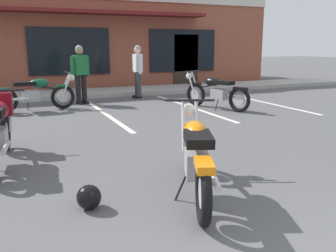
% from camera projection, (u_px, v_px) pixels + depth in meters
% --- Properties ---
extents(ground_plane, '(80.00, 80.00, 0.00)m').
position_uv_depth(ground_plane, '(176.00, 162.00, 5.40)').
color(ground_plane, '#515154').
extents(sidewalk_kerb, '(22.00, 1.80, 0.14)m').
position_uv_depth(sidewalk_kerb, '(79.00, 93.00, 12.53)').
color(sidewalk_kerb, '#A8A59E').
rests_on(sidewalk_kerb, ground_plane).
extents(brick_storefront_building, '(17.20, 5.95, 3.62)m').
position_uv_depth(brick_storefront_building, '(60.00, 42.00, 15.72)').
color(brick_storefront_building, brown).
rests_on(brick_storefront_building, ground_plane).
extents(painted_stall_lines, '(9.78, 4.80, 0.01)m').
position_uv_depth(painted_stall_lines, '(104.00, 113.00, 9.32)').
color(painted_stall_lines, silver).
rests_on(painted_stall_lines, ground_plane).
extents(motorcycle_foreground_classic, '(1.08, 2.00, 0.98)m').
position_uv_depth(motorcycle_foreground_classic, '(196.00, 155.00, 4.16)').
color(motorcycle_foreground_classic, black).
rests_on(motorcycle_foreground_classic, ground_plane).
extents(motorcycle_black_cruiser, '(1.10, 2.00, 0.98)m').
position_uv_depth(motorcycle_black_cruiser, '(216.00, 92.00, 9.85)').
color(motorcycle_black_cruiser, black).
rests_on(motorcycle_black_cruiser, ground_plane).
extents(motorcycle_silver_naked, '(2.11, 0.68, 0.98)m').
position_uv_depth(motorcycle_silver_naked, '(35.00, 93.00, 9.51)').
color(motorcycle_silver_naked, black).
rests_on(motorcycle_silver_naked, ground_plane).
extents(person_in_black_shirt, '(0.59, 0.38, 1.68)m').
position_uv_depth(person_in_black_shirt, '(80.00, 71.00, 10.57)').
color(person_in_black_shirt, black).
rests_on(person_in_black_shirt, ground_plane).
extents(person_by_back_row, '(0.28, 0.60, 1.68)m').
position_uv_depth(person_by_back_row, '(138.00, 68.00, 11.77)').
color(person_by_back_row, black).
rests_on(person_by_back_row, ground_plane).
extents(helmet_on_pavement, '(0.26, 0.26, 0.26)m').
position_uv_depth(helmet_on_pavement, '(89.00, 197.00, 3.85)').
color(helmet_on_pavement, black).
rests_on(helmet_on_pavement, ground_plane).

